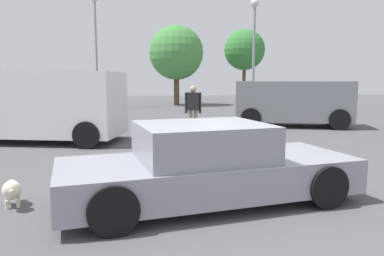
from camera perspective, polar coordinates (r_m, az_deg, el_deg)
The scene contains 10 objects.
ground_plane at distance 5.89m, azimuth 2.56°, elevation -11.27°, with size 80.00×80.00×0.00m, color #515154.
sedan_foreground at distance 5.75m, azimuth 2.25°, elevation -5.87°, with size 4.76×2.60×1.23m.
dog at distance 6.19m, azimuth -25.95°, elevation -8.57°, with size 0.39×0.65×0.43m.
van_white at distance 12.26m, azimuth -22.86°, elevation 3.38°, with size 5.45×3.20×2.12m.
suv_dark at distance 15.66m, azimuth 15.15°, elevation 3.93°, with size 4.85×3.10×1.84m.
pedestrian at distance 12.73m, azimuth 0.17°, elevation 3.45°, with size 0.56×0.30×1.70m.
light_post_near at distance 26.61m, azimuth -14.59°, elevation 13.83°, with size 0.44×0.44×7.52m.
light_post_far at distance 20.92m, azimuth 9.52°, elevation 13.68°, with size 0.44×0.44×6.19m.
tree_back_center at distance 28.26m, azimuth -2.42°, elevation 11.46°, with size 4.04×4.04×5.94m.
tree_far_right at distance 31.84m, azimuth 8.07°, elevation 11.80°, with size 3.38×3.38×6.10m.
Camera 1 is at (-0.96, -5.50, 1.88)m, focal length 34.70 mm.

